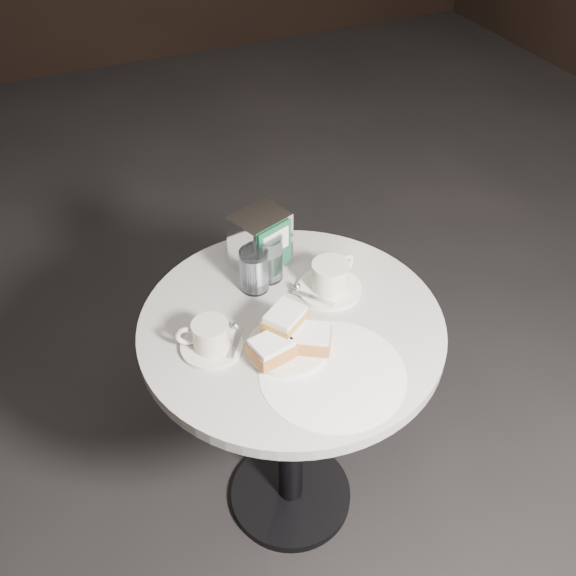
# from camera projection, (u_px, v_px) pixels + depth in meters

# --- Properties ---
(ground) EXTENTS (7.00, 7.00, 0.00)m
(ground) POSITION_uv_depth(u_px,v_px,m) (291.00, 496.00, 1.95)
(ground) COLOR black
(ground) RESTS_ON ground
(cafe_table) EXTENTS (0.70, 0.70, 0.74)m
(cafe_table) POSITION_uv_depth(u_px,v_px,m) (291.00, 378.00, 1.59)
(cafe_table) COLOR black
(cafe_table) RESTS_ON ground
(sugar_spill) EXTENTS (0.38, 0.38, 0.00)m
(sugar_spill) POSITION_uv_depth(u_px,v_px,m) (332.00, 373.00, 1.34)
(sugar_spill) COLOR white
(sugar_spill) RESTS_ON cafe_table
(beignet_plate) EXTENTS (0.20, 0.19, 0.09)m
(beignet_plate) POSITION_uv_depth(u_px,v_px,m) (289.00, 339.00, 1.37)
(beignet_plate) COLOR white
(beignet_plate) RESTS_ON cafe_table
(coffee_cup_left) EXTENTS (0.17, 0.17, 0.07)m
(coffee_cup_left) POSITION_uv_depth(u_px,v_px,m) (210.00, 338.00, 1.38)
(coffee_cup_left) COLOR silver
(coffee_cup_left) RESTS_ON cafe_table
(coffee_cup_right) EXTENTS (0.20, 0.20, 0.08)m
(coffee_cup_right) POSITION_uv_depth(u_px,v_px,m) (330.00, 279.00, 1.52)
(coffee_cup_right) COLOR white
(coffee_cup_right) RESTS_ON cafe_table
(water_glass_left) EXTENTS (0.09, 0.09, 0.11)m
(water_glass_left) POSITION_uv_depth(u_px,v_px,m) (254.00, 270.00, 1.51)
(water_glass_left) COLOR white
(water_glass_left) RESTS_ON cafe_table
(water_glass_right) EXTENTS (0.08, 0.08, 0.12)m
(water_glass_right) POSITION_uv_depth(u_px,v_px,m) (268.00, 258.00, 1.54)
(water_glass_right) COLOR silver
(water_glass_right) RESTS_ON cafe_table
(napkin_dispenser) EXTENTS (0.15, 0.14, 0.15)m
(napkin_dispenser) POSITION_uv_depth(u_px,v_px,m) (261.00, 241.00, 1.56)
(napkin_dispenser) COLOR silver
(napkin_dispenser) RESTS_ON cafe_table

